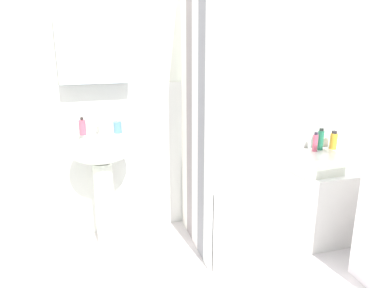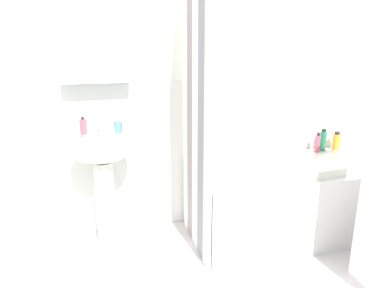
% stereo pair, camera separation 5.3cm
% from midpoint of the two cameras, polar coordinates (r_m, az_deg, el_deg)
% --- Properties ---
extents(wall_back_tiled, '(3.60, 0.18, 2.40)m').
position_cam_midpoint_polar(wall_back_tiled, '(2.94, 5.87, 8.99)').
color(wall_back_tiled, white).
rests_on(wall_back_tiled, ground_plane).
extents(sink, '(0.44, 0.34, 0.87)m').
position_cam_midpoint_polar(sink, '(2.64, -13.59, -3.49)').
color(sink, silver).
rests_on(sink, ground_plane).
extents(faucet, '(0.03, 0.12, 0.12)m').
position_cam_midpoint_polar(faucet, '(2.64, -14.05, 3.07)').
color(faucet, silver).
rests_on(faucet, sink).
extents(soap_dispenser, '(0.05, 0.05, 0.13)m').
position_cam_midpoint_polar(soap_dispenser, '(2.63, -16.49, 2.71)').
color(soap_dispenser, '#C55068').
rests_on(soap_dispenser, sink).
extents(toothbrush_cup, '(0.06, 0.06, 0.08)m').
position_cam_midpoint_polar(toothbrush_cup, '(2.62, -11.18, 2.72)').
color(toothbrush_cup, teal).
rests_on(toothbrush_cup, sink).
extents(bathtub, '(1.46, 0.74, 0.57)m').
position_cam_midpoint_polar(bathtub, '(2.97, 15.26, -8.64)').
color(bathtub, silver).
rests_on(bathtub, ground_plane).
extents(shower_curtain, '(0.01, 0.74, 2.00)m').
position_cam_midpoint_polar(shower_curtain, '(2.46, 1.20, 4.37)').
color(shower_curtain, white).
rests_on(shower_curtain, ground_plane).
extents(shampoo_bottle, '(0.06, 0.06, 0.17)m').
position_cam_midpoint_polar(shampoo_bottle, '(3.42, 22.55, 0.40)').
color(shampoo_bottle, gold).
rests_on(shampoo_bottle, bathtub).
extents(lotion_bottle, '(0.05, 0.05, 0.20)m').
position_cam_midpoint_polar(lotion_bottle, '(3.35, 20.71, 0.53)').
color(lotion_bottle, '#23724F').
rests_on(lotion_bottle, bathtub).
extents(conditioner_bottle, '(0.04, 0.04, 0.17)m').
position_cam_midpoint_polar(conditioner_bottle, '(3.29, 19.94, 0.14)').
color(conditioner_bottle, '#CF4E68').
rests_on(conditioner_bottle, bathtub).
extents(towel_folded, '(0.35, 0.22, 0.06)m').
position_cam_midpoint_polar(towel_folded, '(2.74, 20.07, -4.08)').
color(towel_folded, silver).
rests_on(towel_folded, bathtub).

